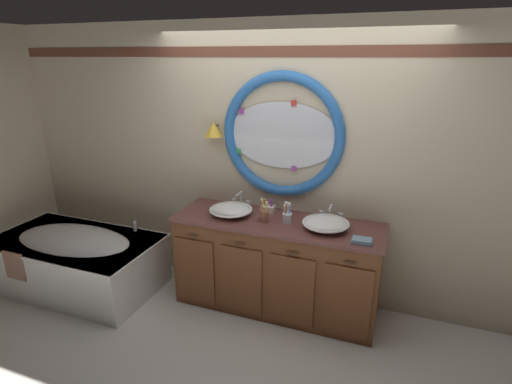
% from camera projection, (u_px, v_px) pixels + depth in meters
% --- Properties ---
extents(ground_plane, '(14.00, 14.00, 0.00)m').
position_uv_depth(ground_plane, '(266.00, 320.00, 3.60)').
color(ground_plane, silver).
extents(back_wall_assembly, '(6.40, 0.26, 2.60)m').
position_uv_depth(back_wall_assembly, '(287.00, 164.00, 3.69)').
color(back_wall_assembly, beige).
rests_on(back_wall_assembly, ground_plane).
extents(vanity_counter, '(1.89, 0.63, 0.89)m').
position_uv_depth(vanity_counter, '(276.00, 264.00, 3.68)').
color(vanity_counter, brown).
rests_on(vanity_counter, ground_plane).
extents(bathtub, '(1.69, 0.93, 0.64)m').
position_uv_depth(bathtub, '(76.00, 257.00, 4.06)').
color(bathtub, white).
rests_on(bathtub, ground_plane).
extents(sink_basin_left, '(0.40, 0.40, 0.11)m').
position_uv_depth(sink_basin_left, '(231.00, 210.00, 3.64)').
color(sink_basin_left, white).
rests_on(sink_basin_left, vanity_counter).
extents(sink_basin_right, '(0.40, 0.40, 0.11)m').
position_uv_depth(sink_basin_right, '(326.00, 223.00, 3.35)').
color(sink_basin_right, white).
rests_on(sink_basin_right, vanity_counter).
extents(faucet_set_left, '(0.20, 0.14, 0.16)m').
position_uv_depth(faucet_set_left, '(241.00, 201.00, 3.85)').
color(faucet_set_left, silver).
rests_on(faucet_set_left, vanity_counter).
extents(faucet_set_right, '(0.22, 0.14, 0.14)m').
position_uv_depth(faucet_set_right, '(331.00, 213.00, 3.56)').
color(faucet_set_right, silver).
rests_on(faucet_set_right, vanity_counter).
extents(toothbrush_holder_left, '(0.09, 0.09, 0.22)m').
position_uv_depth(toothbrush_holder_left, '(264.00, 215.00, 3.50)').
color(toothbrush_holder_left, '#996647').
rests_on(toothbrush_holder_left, vanity_counter).
extents(toothbrush_holder_right, '(0.09, 0.09, 0.21)m').
position_uv_depth(toothbrush_holder_right, '(287.00, 217.00, 3.47)').
color(toothbrush_holder_right, silver).
rests_on(toothbrush_holder_right, vanity_counter).
extents(soap_dispenser, '(0.07, 0.07, 0.15)m').
position_uv_depth(soap_dispenser, '(287.00, 211.00, 3.59)').
color(soap_dispenser, '#EFE5C6').
rests_on(soap_dispenser, vanity_counter).
extents(folded_hand_towel, '(0.16, 0.11, 0.03)m').
position_uv_depth(folded_hand_towel, '(362.00, 241.00, 3.12)').
color(folded_hand_towel, '#7593A8').
rests_on(folded_hand_towel, vanity_counter).
extents(toiletry_basket, '(0.13, 0.10, 0.12)m').
position_uv_depth(toiletry_basket, '(268.00, 208.00, 3.75)').
color(toiletry_basket, beige).
rests_on(toiletry_basket, vanity_counter).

